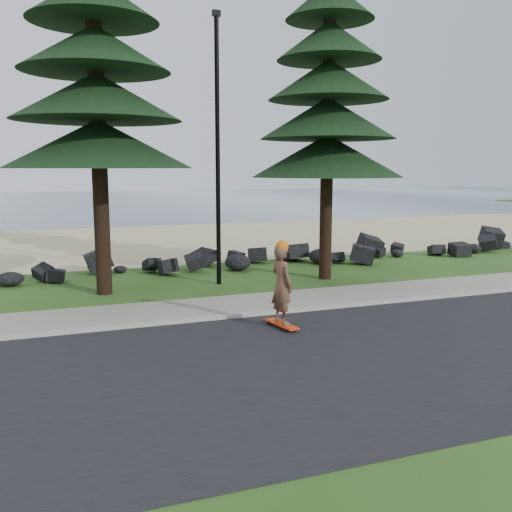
% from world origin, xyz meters
% --- Properties ---
extents(ground, '(160.00, 160.00, 0.00)m').
position_xyz_m(ground, '(0.00, 0.00, 0.00)').
color(ground, '#274616').
rests_on(ground, ground).
extents(road, '(160.00, 7.00, 0.02)m').
position_xyz_m(road, '(0.00, -4.50, 0.01)').
color(road, black).
rests_on(road, ground).
extents(kerb, '(160.00, 0.20, 0.10)m').
position_xyz_m(kerb, '(0.00, -0.90, 0.05)').
color(kerb, '#A8A497').
rests_on(kerb, ground).
extents(sidewalk, '(160.00, 2.00, 0.08)m').
position_xyz_m(sidewalk, '(0.00, 0.20, 0.04)').
color(sidewalk, gray).
rests_on(sidewalk, ground).
extents(beach_sand, '(160.00, 15.00, 0.01)m').
position_xyz_m(beach_sand, '(0.00, 14.50, 0.01)').
color(beach_sand, tan).
rests_on(beach_sand, ground).
extents(ocean, '(160.00, 58.00, 0.01)m').
position_xyz_m(ocean, '(0.00, 51.00, 0.00)').
color(ocean, '#324B5F').
rests_on(ocean, ground).
extents(seawall_boulders, '(60.00, 2.40, 1.10)m').
position_xyz_m(seawall_boulders, '(0.00, 5.60, 0.00)').
color(seawall_boulders, black).
rests_on(seawall_boulders, ground).
extents(pine_right, '(4.80, 4.80, 12.72)m').
position_xyz_m(pine_right, '(3.50, 2.80, 8.02)').
color(pine_right, black).
rests_on(pine_right, ground).
extents(lamp_post, '(0.25, 0.14, 8.14)m').
position_xyz_m(lamp_post, '(0.00, 3.20, 4.13)').
color(lamp_post, black).
rests_on(lamp_post, ground).
extents(skateboarder, '(0.54, 1.10, 1.98)m').
position_xyz_m(skateboarder, '(-0.14, -2.13, 1.00)').
color(skateboarder, red).
rests_on(skateboarder, ground).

